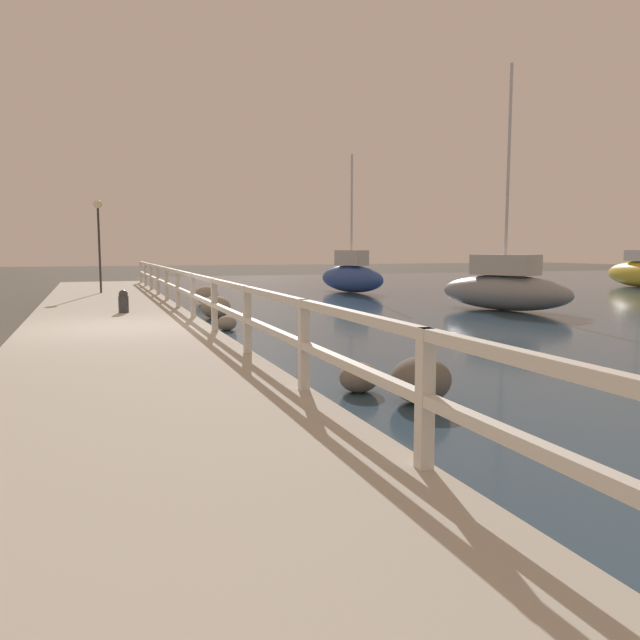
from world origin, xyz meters
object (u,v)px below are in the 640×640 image
dock_lamp (98,222)px  sailboat_blue (351,276)px  mooring_bollard (123,301)px  sailboat_gray (504,288)px

dock_lamp → sailboat_blue: (9.94, 1.82, -2.00)m
mooring_bollard → sailboat_gray: size_ratio=0.08×
sailboat_blue → sailboat_gray: size_ratio=0.81×
sailboat_blue → sailboat_gray: sailboat_gray is taller
dock_lamp → sailboat_blue: bearing=10.4°
dock_lamp → sailboat_gray: sailboat_gray is taller
mooring_bollard → dock_lamp: (-0.39, 7.26, 2.10)m
mooring_bollard → sailboat_blue: (9.55, 9.08, 0.11)m
sailboat_gray → sailboat_blue: bearing=75.7°
sailboat_gray → dock_lamp: bearing=126.1°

